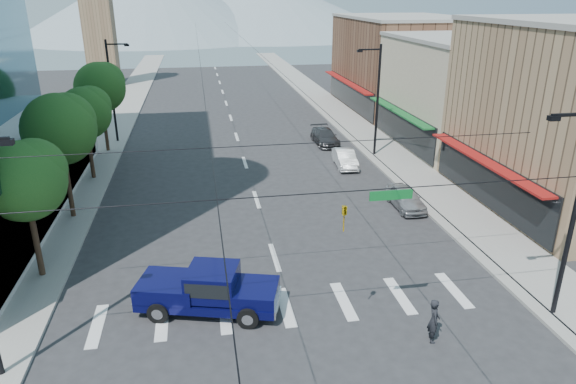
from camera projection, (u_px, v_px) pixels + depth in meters
name	position (u px, v px, depth m)	size (l,w,h in m)	color
ground	(297.00, 327.00, 20.81)	(160.00, 160.00, 0.00)	#28282B
sidewalk_left	(119.00, 117.00, 55.56)	(4.00, 120.00, 0.15)	gray
sidewalk_right	(333.00, 109.00, 59.43)	(4.00, 120.00, 0.15)	gray
shop_mid	(471.00, 94.00, 44.43)	(12.00, 14.00, 9.00)	tan
shop_far	(402.00, 64.00, 58.94)	(12.00, 18.00, 10.00)	brown
clock_tower	(97.00, 8.00, 71.20)	(4.80, 4.80, 20.40)	#8C6B4C
mountain_right	(265.00, 5.00, 167.64)	(90.00, 90.00, 18.00)	gray
tree_near	(27.00, 178.00, 22.81)	(3.65, 3.64, 6.71)	black
tree_midnear	(62.00, 127.00, 29.02)	(4.09, 4.09, 7.52)	black
tree_midfar	(87.00, 111.00, 35.66)	(3.65, 3.64, 6.71)	black
tree_far	(102.00, 86.00, 41.87)	(4.09, 4.09, 7.52)	black
signal_rig	(308.00, 235.00, 18.24)	(21.80, 0.20, 9.00)	black
lamp_pole_nw	(113.00, 88.00, 44.84)	(2.00, 0.25, 9.00)	black
lamp_pole_ne	(376.00, 97.00, 40.93)	(2.00, 0.25, 9.00)	black
pickup_truck	(208.00, 289.00, 21.55)	(6.31, 3.64, 2.02)	#08093D
pedestrian	(434.00, 320.00, 19.71)	(0.67, 0.44, 1.83)	black
parked_car_near	(406.00, 198.00, 32.16)	(1.60, 3.97, 1.35)	#9C9DA1
parked_car_mid	(345.00, 158.00, 39.86)	(1.41, 4.03, 1.33)	white
parked_car_far	(325.00, 137.00, 45.85)	(1.89, 4.64, 1.35)	#343437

